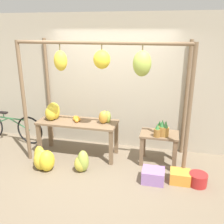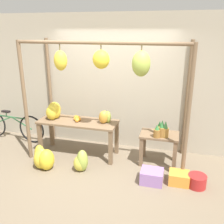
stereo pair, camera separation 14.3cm
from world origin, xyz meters
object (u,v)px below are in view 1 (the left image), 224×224
(banana_pile_ground_left, at_px, (43,160))
(banana_pile_on_table, at_px, (53,111))
(pineapple_cluster, at_px, (161,129))
(fruit_crate_white, at_px, (153,176))
(banana_pile_ground_right, at_px, (82,162))
(orange_pile, at_px, (76,119))
(blue_bucket, at_px, (198,179))
(fruit_crate_purple, at_px, (180,177))
(parked_bicycle, at_px, (10,127))
(papaya_pile, at_px, (105,117))

(banana_pile_ground_left, bearing_deg, banana_pile_on_table, 96.88)
(pineapple_cluster, xyz_separation_m, fruit_crate_white, (-0.08, -0.59, -0.62))
(banana_pile_on_table, height_order, banana_pile_ground_right, banana_pile_on_table)
(orange_pile, distance_m, blue_bucket, 2.50)
(banana_pile_ground_right, distance_m, fruit_crate_white, 1.29)
(orange_pile, relative_size, fruit_crate_purple, 0.66)
(parked_bicycle, bearing_deg, banana_pile_ground_left, -36.11)
(blue_bucket, bearing_deg, fruit_crate_purple, 176.06)
(fruit_crate_white, relative_size, papaya_pile, 1.46)
(banana_pile_ground_left, distance_m, banana_pile_ground_right, 0.74)
(orange_pile, relative_size, banana_pile_ground_right, 0.54)
(papaya_pile, bearing_deg, orange_pile, -178.66)
(blue_bucket, xyz_separation_m, papaya_pile, (-1.75, 0.59, 0.75))
(pineapple_cluster, bearing_deg, parked_bicycle, 174.64)
(orange_pile, height_order, banana_pile_ground_left, orange_pile)
(orange_pile, height_order, blue_bucket, orange_pile)
(banana_pile_ground_right, xyz_separation_m, papaya_pile, (0.27, 0.62, 0.68))
(fruit_crate_white, distance_m, fruit_crate_purple, 0.45)
(parked_bicycle, height_order, fruit_crate_purple, parked_bicycle)
(banana_pile_ground_right, xyz_separation_m, blue_bucket, (2.02, 0.03, -0.08))
(banana_pile_on_table, distance_m, fruit_crate_white, 2.34)
(fruit_crate_white, height_order, parked_bicycle, parked_bicycle)
(banana_pile_ground_left, height_order, banana_pile_ground_right, banana_pile_ground_left)
(banana_pile_ground_right, height_order, fruit_crate_white, banana_pile_ground_right)
(banana_pile_ground_left, relative_size, banana_pile_ground_right, 1.26)
(papaya_pile, xyz_separation_m, fruit_crate_purple, (1.47, -0.57, -0.76))
(papaya_pile, bearing_deg, banana_pile_ground_right, -113.19)
(banana_pile_on_table, xyz_separation_m, pineapple_cluster, (2.18, -0.08, -0.16))
(papaya_pile, height_order, fruit_crate_purple, papaya_pile)
(banana_pile_on_table, bearing_deg, pineapple_cluster, -2.04)
(banana_pile_ground_left, bearing_deg, parked_bicycle, 143.89)
(pineapple_cluster, bearing_deg, orange_pile, 178.02)
(banana_pile_on_table, relative_size, pineapple_cluster, 1.44)
(pineapple_cluster, bearing_deg, fruit_crate_purple, -53.27)
(orange_pile, distance_m, papaya_pile, 0.59)
(banana_pile_ground_left, relative_size, fruit_crate_purple, 1.55)
(blue_bucket, bearing_deg, papaya_pile, 161.47)
(fruit_crate_purple, bearing_deg, blue_bucket, -3.94)
(banana_pile_on_table, distance_m, parked_bicycle, 1.37)
(banana_pile_ground_right, bearing_deg, banana_pile_on_table, 142.60)
(pineapple_cluster, distance_m, blue_bucket, 1.05)
(fruit_crate_purple, bearing_deg, parked_bicycle, 167.84)
(pineapple_cluster, relative_size, parked_bicycle, 0.19)
(pineapple_cluster, bearing_deg, banana_pile_on_table, 177.96)
(banana_pile_on_table, xyz_separation_m, banana_pile_ground_left, (0.09, -0.72, -0.70))
(banana_pile_on_table, xyz_separation_m, parked_bicycle, (-1.24, 0.24, -0.55))
(banana_pile_ground_left, xyz_separation_m, parked_bicycle, (-1.33, 0.97, 0.15))
(pineapple_cluster, bearing_deg, papaya_pile, 176.26)
(banana_pile_ground_right, bearing_deg, papaya_pile, 66.81)
(papaya_pile, distance_m, fruit_crate_purple, 1.74)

